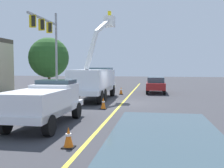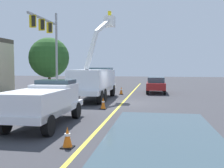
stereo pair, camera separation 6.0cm
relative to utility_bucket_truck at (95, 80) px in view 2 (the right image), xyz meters
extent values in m
plane|color=#38383D|center=(-1.88, -2.71, -1.63)|extent=(120.00, 120.00, 0.00)
cube|color=#9E9E99|center=(-2.29, 5.65, -1.57)|extent=(60.10, 6.52, 0.12)
cube|color=yellow|center=(-1.88, -2.71, -1.63)|extent=(49.95, 2.59, 0.01)
cube|color=white|center=(-0.21, 0.01, -0.73)|extent=(8.31, 2.90, 0.36)
cube|color=white|center=(2.41, 0.14, 0.04)|extent=(2.74, 2.47, 1.60)
cube|color=#384C56|center=(2.61, 0.15, 0.74)|extent=(1.90, 2.19, 0.64)
cube|color=white|center=(-1.19, -0.04, -0.01)|extent=(5.36, 2.75, 1.80)
cube|color=white|center=(-1.77, -0.27, 2.43)|extent=(2.07, 0.63, 3.13)
cube|color=white|center=(0.46, -0.66, 4.63)|extent=(2.87, 0.77, 1.65)
cube|color=white|center=(1.81, -0.90, 5.18)|extent=(0.90, 0.90, 0.90)
cube|color=yellow|center=(1.81, -0.90, 5.78)|extent=(0.36, 0.24, 0.60)
cylinder|color=black|center=(2.60, 1.27, -1.11)|extent=(1.06, 0.39, 1.04)
cylinder|color=black|center=(2.71, -0.97, -1.11)|extent=(1.06, 0.39, 1.04)
cylinder|color=black|center=(-1.74, 1.06, -1.11)|extent=(1.06, 0.39, 1.04)
cylinder|color=black|center=(-1.63, -1.18, -1.11)|extent=(1.06, 0.39, 1.04)
cylinder|color=black|center=(-3.05, 1.00, -1.11)|extent=(1.06, 0.39, 1.04)
cylinder|color=black|center=(-2.94, -1.25, -1.11)|extent=(1.06, 0.39, 1.04)
cube|color=white|center=(-10.11, -0.47, -0.88)|extent=(5.70, 2.37, 0.30)
cube|color=white|center=(-8.88, -0.41, -0.33)|extent=(2.11, 2.03, 1.10)
cube|color=#384C56|center=(-8.68, -0.40, 0.15)|extent=(1.43, 1.83, 0.56)
cube|color=white|center=(-11.12, -0.52, -0.48)|extent=(3.46, 2.26, 1.10)
cylinder|color=black|center=(-8.31, 0.56, -1.21)|extent=(0.85, 0.34, 0.84)
cylinder|color=black|center=(-8.22, -1.33, -1.21)|extent=(0.85, 0.34, 0.84)
cylinder|color=black|center=(-12.00, 0.38, -1.21)|extent=(0.85, 0.34, 0.84)
cylinder|color=black|center=(-11.91, -1.51, -1.21)|extent=(0.85, 0.34, 0.84)
cube|color=maroon|center=(6.66, -4.83, -0.84)|extent=(4.89, 2.13, 0.70)
cube|color=#384C56|center=(6.81, -4.83, -0.24)|extent=(3.53, 1.84, 0.60)
cylinder|color=black|center=(5.07, -5.77, -1.29)|extent=(0.69, 0.27, 0.68)
cylinder|color=black|center=(4.99, -4.06, -1.29)|extent=(0.69, 0.27, 0.68)
cylinder|color=black|center=(8.33, -5.61, -1.29)|extent=(0.69, 0.27, 0.68)
cylinder|color=black|center=(8.25, -3.90, -1.29)|extent=(0.69, 0.27, 0.68)
cube|color=#384C56|center=(-17.21, -6.00, -0.24)|extent=(3.53, 1.84, 0.60)
cube|color=black|center=(-13.16, -2.80, -1.61)|extent=(0.40, 0.40, 0.04)
cone|color=orange|center=(-13.16, -2.80, -1.25)|extent=(0.32, 0.32, 0.68)
cylinder|color=white|center=(-13.16, -2.80, -1.18)|extent=(0.20, 0.20, 0.08)
cube|color=black|center=(-4.97, -1.98, -1.61)|extent=(0.40, 0.40, 0.04)
cone|color=orange|center=(-4.97, -1.98, -1.22)|extent=(0.32, 0.32, 0.73)
cylinder|color=white|center=(-4.97, -1.98, -1.15)|extent=(0.20, 0.20, 0.08)
cube|color=black|center=(4.41, -1.50, -1.61)|extent=(0.40, 0.40, 0.04)
cone|color=orange|center=(4.41, -1.50, -1.21)|extent=(0.32, 0.32, 0.76)
cylinder|color=white|center=(4.41, -1.50, -1.14)|extent=(0.20, 0.20, 0.08)
cylinder|color=gray|center=(3.37, 4.92, 2.42)|extent=(0.22, 0.22, 8.10)
cube|color=gray|center=(0.39, 4.78, 5.35)|extent=(5.96, 0.45, 0.16)
cube|color=gold|center=(1.67, 4.84, 4.80)|extent=(0.15, 0.57, 1.00)
cube|color=black|center=(1.67, 4.74, 4.80)|extent=(0.22, 0.33, 0.84)
cube|color=gold|center=(-0.04, 4.76, 4.80)|extent=(0.15, 0.57, 1.00)
cube|color=black|center=(-0.03, 4.66, 4.80)|extent=(0.22, 0.33, 0.84)
cube|color=gold|center=(-1.74, 4.68, 4.80)|extent=(0.15, 0.57, 1.00)
cube|color=black|center=(-1.73, 4.58, 4.80)|extent=(0.22, 0.33, 0.84)
cylinder|color=brown|center=(7.27, 7.61, -0.52)|extent=(0.32, 0.32, 2.22)
sphere|color=#285623|center=(7.27, 7.61, 2.23)|extent=(4.69, 4.69, 4.69)
camera|label=1|loc=(-21.28, -6.00, 1.05)|focal=41.90mm
camera|label=2|loc=(-21.27, -6.06, 1.05)|focal=41.90mm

